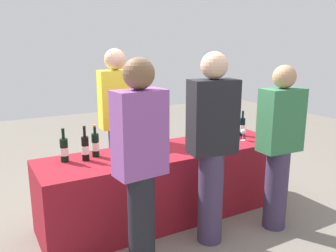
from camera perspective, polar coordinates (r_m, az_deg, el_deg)
The scene contains 18 objects.
ground_plane at distance 3.87m, azimuth 0.00°, elevation -14.23°, with size 12.00×12.00×0.00m, color slate.
tasting_table at distance 3.72m, azimuth 0.00°, elevation -9.25°, with size 2.61×0.72×0.73m, color maroon.
wine_bottle_0 at distance 3.35m, azimuth -16.50°, elevation -3.72°, with size 0.07×0.07×0.31m.
wine_bottle_1 at distance 3.33m, azimuth -13.28°, elevation -3.52°, with size 0.07×0.07×0.33m.
wine_bottle_2 at distance 3.43m, azimuth -11.70°, elevation -3.01°, with size 0.07×0.07×0.31m.
wine_bottle_3 at distance 3.68m, azimuth -2.77°, elevation -1.68°, with size 0.08×0.08×0.31m.
wine_bottle_4 at distance 3.87m, azimuth 3.75°, elevation -0.96°, with size 0.08×0.08×0.30m.
wine_bottle_5 at distance 3.92m, azimuth 6.50°, elevation -0.76°, with size 0.07×0.07×0.32m.
wine_bottle_6 at distance 4.21m, azimuth 11.97°, elevation -0.10°, with size 0.07×0.07×0.30m.
wine_glass_0 at distance 3.25m, azimuth -4.44°, elevation -3.87°, with size 0.07×0.07×0.15m.
wine_glass_1 at distance 3.35m, azimuth -1.88°, elevation -3.58°, with size 0.07×0.07×0.13m.
wine_glass_2 at distance 3.77m, azimuth 7.80°, elevation -1.70°, with size 0.07×0.07×0.14m.
wine_glass_3 at distance 4.01m, azimuth 12.11°, elevation -0.98°, with size 0.06×0.06×0.13m.
ice_bucket at distance 4.16m, azimuth 9.08°, elevation -0.46°, with size 0.19×0.19×0.17m, color silver.
server_pouring at distance 3.98m, azimuth -8.30°, elevation 1.14°, with size 0.39×0.23×1.74m.
guest_0 at distance 2.60m, azimuth -4.51°, elevation -5.94°, with size 0.39×0.24×1.70m.
guest_1 at distance 3.09m, azimuth 7.16°, elevation -2.79°, with size 0.44×0.29×1.72m.
guest_2 at distance 3.50m, azimuth 17.64°, elevation -2.71°, with size 0.42×0.25×1.60m.
Camera 1 is at (-1.69, -2.99, 1.78)m, focal length 37.55 mm.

